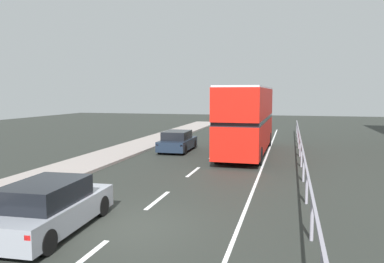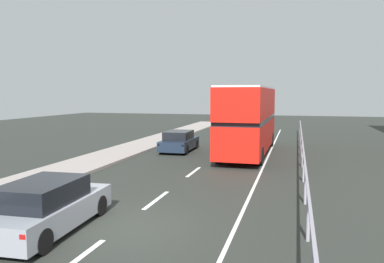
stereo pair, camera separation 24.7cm
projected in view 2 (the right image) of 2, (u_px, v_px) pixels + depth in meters
name	position (u px, v px, depth m)	size (l,w,h in m)	color
ground_plane	(122.00, 228.00, 11.17)	(74.16, 120.00, 0.10)	#282B27
lane_paint_markings	(235.00, 172.00, 18.94)	(3.37, 46.00, 0.01)	silver
bridge_side_railing	(303.00, 155.00, 18.33)	(0.10, 42.00, 1.18)	gray
double_decker_bus_red	(249.00, 118.00, 24.38)	(2.70, 10.83, 4.29)	red
hatchback_car_near	(47.00, 207.00, 10.73)	(2.04, 4.53, 1.46)	gray
sedan_car_ahead	(179.00, 141.00, 25.68)	(1.91, 4.18, 1.38)	#192435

